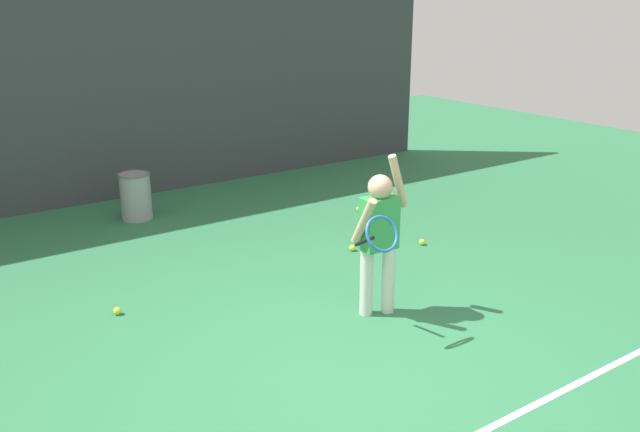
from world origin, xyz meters
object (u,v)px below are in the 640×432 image
Objects in this scene: tennis_ball_0 at (359,209)px; ball_hopper at (136,196)px; tennis_player at (379,233)px; tennis_ball_2 at (117,311)px; tennis_ball_4 at (422,242)px; tennis_ball_1 at (352,248)px.

ball_hopper is at bearing 151.12° from tennis_ball_0.
ball_hopper is (-0.77, 3.60, -0.44)m from tennis_player.
tennis_player is at bearing -34.02° from tennis_ball_2.
ball_hopper is 8.52× the size of tennis_ball_2.
tennis_ball_2 is (-1.81, 1.22, -0.69)m from tennis_player.
ball_hopper reaches higher than tennis_ball_4.
tennis_ball_4 is at bearing -49.75° from ball_hopper.
tennis_ball_2 and tennis_ball_4 have the same top height.
ball_hopper is 2.61m from tennis_ball_2.
tennis_player is 20.46× the size of tennis_ball_0.
tennis_ball_1 is at bearing -57.47° from ball_hopper.
tennis_ball_1 and tennis_ball_2 have the same top height.
tennis_ball_1 is 1.00× the size of tennis_ball_4.
ball_hopper is at bearing 105.23° from tennis_player.
tennis_ball_1 is at bearing 158.57° from tennis_ball_4.
tennis_player is 1.62m from tennis_ball_1.
tennis_ball_1 is 0.78m from tennis_ball_4.
tennis_ball_0 is 1.00× the size of tennis_ball_1.
tennis_ball_1 and tennis_ball_4 have the same top height.
tennis_ball_4 is at bearing -96.54° from tennis_ball_0.
tennis_player is 3.71m from ball_hopper.
tennis_ball_0 is (1.58, 2.30, -0.69)m from tennis_player.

